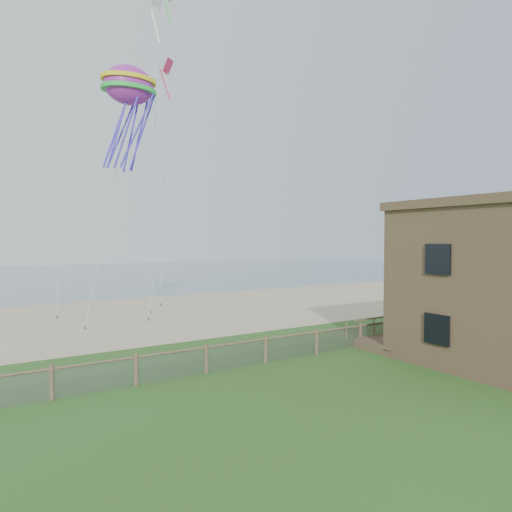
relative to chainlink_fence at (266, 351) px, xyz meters
name	(u,v)px	position (x,y,z in m)	size (l,w,h in m)	color
ground	(362,402)	(0.00, -6.00, -0.55)	(160.00, 160.00, 0.00)	#2B4F1B
sand_beach	(148,315)	(0.00, 16.00, -0.55)	(72.00, 20.00, 0.02)	tan
ocean	(53,276)	(0.00, 60.00, -0.55)	(160.00, 68.00, 0.02)	slate
chainlink_fence	(266,351)	(0.00, 0.00, 0.00)	(36.20, 0.20, 1.25)	brown
motel_deck	(458,331)	(13.00, -1.00, -0.30)	(15.00, 2.00, 0.50)	brown
picnic_table	(407,348)	(6.43, -2.69, -0.16)	(1.83, 1.38, 0.77)	brown
octopus_kite	(129,115)	(-3.25, 9.54, 12.38)	(3.23, 2.28, 6.65)	#F52645
kite_white	(158,13)	(-1.48, 9.36, 18.65)	(1.15, 0.70, 2.96)	white
kite_red	(168,76)	(0.30, 12.38, 16.18)	(0.98, 0.70, 2.24)	#D42559
kite_green	(171,1)	(1.93, 15.87, 23.10)	(1.09, 0.70, 2.35)	green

